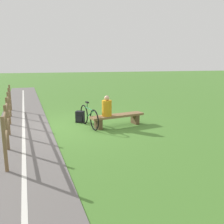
{
  "coord_description": "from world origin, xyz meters",
  "views": [
    {
      "loc": [
        0.56,
        8.84,
        2.44
      ],
      "look_at": [
        -1.24,
        1.57,
        0.83
      ],
      "focal_mm": 39.12,
      "sensor_mm": 36.0,
      "label": 1
    }
  ],
  "objects_px": {
    "bench": "(117,118)",
    "backpack": "(80,117)",
    "person_seated": "(107,107)",
    "bicycle": "(89,117)"
  },
  "relations": [
    {
      "from": "bench",
      "to": "person_seated",
      "type": "xyz_separation_m",
      "value": [
        0.43,
        0.1,
        0.44
      ]
    },
    {
      "from": "bench",
      "to": "backpack",
      "type": "relative_size",
      "value": 4.73
    },
    {
      "from": "bench",
      "to": "person_seated",
      "type": "relative_size",
      "value": 2.86
    },
    {
      "from": "backpack",
      "to": "bench",
      "type": "bearing_deg",
      "value": 144.74
    },
    {
      "from": "person_seated",
      "to": "bicycle",
      "type": "distance_m",
      "value": 0.76
    },
    {
      "from": "person_seated",
      "to": "backpack",
      "type": "distance_m",
      "value": 1.44
    },
    {
      "from": "backpack",
      "to": "person_seated",
      "type": "bearing_deg",
      "value": 130.31
    },
    {
      "from": "bench",
      "to": "backpack",
      "type": "xyz_separation_m",
      "value": [
        1.29,
        -0.91,
        -0.09
      ]
    },
    {
      "from": "person_seated",
      "to": "backpack",
      "type": "height_order",
      "value": "person_seated"
    },
    {
      "from": "bench",
      "to": "backpack",
      "type": "distance_m",
      "value": 1.58
    }
  ]
}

